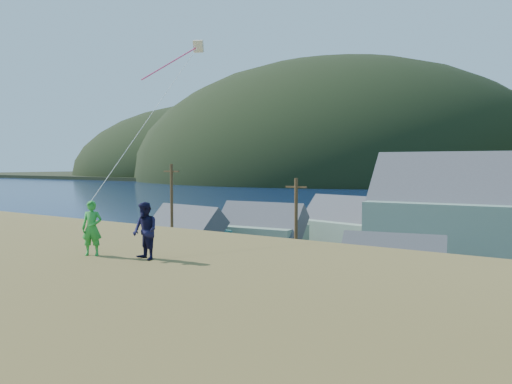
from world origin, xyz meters
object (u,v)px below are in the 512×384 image
shed_palegreen_far (351,227)px  kite_flyer_green (92,228)px  wharf (424,234)px  shed_teal (183,236)px  shed_white (392,270)px  kite_flyer_navy (145,231)px  shed_palegreen_near (260,232)px

shed_palegreen_far → kite_flyer_green: 43.68m
wharf → shed_teal: shed_teal is taller
shed_white → kite_flyer_navy: bearing=-99.8°
shed_palegreen_far → kite_flyer_navy: size_ratio=7.59×
shed_teal → kite_flyer_green: (22.10, -28.64, 5.46)m
shed_palegreen_near → shed_palegreen_far: 10.25m
kite_flyer_navy → kite_flyer_green: bearing=-153.9°
shed_teal → shed_palegreen_far: shed_palegreen_far is taller
wharf → shed_palegreen_near: bearing=-115.8°
kite_flyer_navy → shed_palegreen_far: bearing=118.6°
wharf → shed_teal: bearing=-118.5°
shed_teal → shed_white: 23.02m
shed_palegreen_near → kite_flyer_green: size_ratio=6.15×
shed_white → kite_flyer_green: (-0.71, -25.57, 5.76)m
shed_teal → shed_palegreen_near: bearing=61.6°
shed_palegreen_far → kite_flyer_navy: (11.30, -41.93, 5.10)m
wharf → kite_flyer_green: (5.80, -58.68, 7.57)m
shed_teal → kite_flyer_navy: 37.40m
shed_palegreen_near → wharf: bearing=58.5°
shed_palegreen_near → shed_palegreen_far: (7.55, 6.93, 0.32)m
shed_white → kite_flyer_green: bearing=-103.9°
shed_palegreen_near → kite_flyer_green: 39.66m
shed_palegreen_near → shed_white: (17.76, -9.83, -0.35)m
shed_teal → kite_flyer_navy: (23.90, -28.24, 5.47)m
wharf → shed_palegreen_far: bearing=-102.8°
shed_palegreen_far → kite_flyer_navy: bearing=-62.8°
kite_flyer_navy → shed_teal: bearing=143.8°
kite_flyer_green → kite_flyer_navy: bearing=-21.0°
kite_flyer_navy → shed_white: bearing=106.0°
shed_palegreen_near → kite_flyer_navy: (18.85, -35.00, 5.42)m
shed_white → kite_flyer_navy: size_ratio=5.00×
shed_teal → shed_white: size_ratio=1.15×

